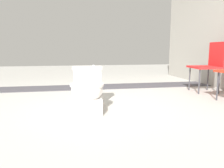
{
  "coord_description": "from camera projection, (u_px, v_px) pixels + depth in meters",
  "views": [
    {
      "loc": [
        2.74,
        -0.34,
        0.72
      ],
      "look_at": [
        0.17,
        0.12,
        0.3
      ],
      "focal_mm": 35.0,
      "sensor_mm": 36.0,
      "label": 1
    }
  ],
  "objects": [
    {
      "name": "ground_plane",
      "position": [
        100.0,
        105.0,
        2.83
      ],
      "size": [
        14.0,
        14.0,
        0.0
      ],
      "primitive_type": "plane",
      "color": "#A8A59E"
    },
    {
      "name": "folding_chair_left",
      "position": [
        211.0,
        62.0,
        3.64
      ],
      "size": [
        0.47,
        0.47,
        0.83
      ],
      "rotation": [
        0.0,
        0.0,
        -1.64
      ],
      "color": "red",
      "rests_on": "ground"
    },
    {
      "name": "gravel_strip",
      "position": [
        117.0,
        86.0,
        4.23
      ],
      "size": [
        0.56,
        8.0,
        0.01
      ],
      "primitive_type": "cube",
      "color": "#423F44",
      "rests_on": "ground"
    },
    {
      "name": "toilet",
      "position": [
        87.0,
        91.0,
        2.6
      ],
      "size": [
        0.66,
        0.43,
        0.52
      ],
      "rotation": [
        0.0,
        0.0,
        -0.09
      ],
      "color": "white",
      "rests_on": "ground"
    }
  ]
}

